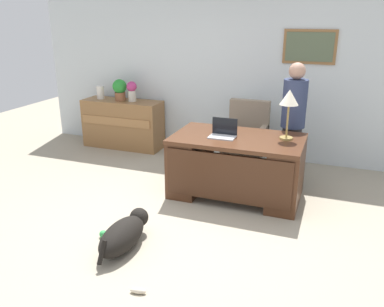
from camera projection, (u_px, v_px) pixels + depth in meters
ground_plane at (176, 224)px, 4.42m from camera, size 12.00×12.00×0.00m
back_wall at (238, 72)px, 6.27m from camera, size 7.00×0.16×2.70m
desk at (236, 165)px, 5.00m from camera, size 1.61×0.95×0.78m
credenza at (123, 124)px, 6.92m from camera, size 1.39×0.50×0.83m
armchair at (246, 139)px, 5.91m from camera, size 0.60×0.59×1.02m
person_standing at (293, 123)px, 5.32m from camera, size 0.32×0.32×1.64m
dog_lying at (124, 234)px, 3.93m from camera, size 0.32×0.85×0.30m
laptop at (223, 132)px, 4.89m from camera, size 0.32×0.22×0.22m
desk_lamp at (289, 101)px, 4.66m from camera, size 0.22×0.22×0.60m
vase_with_flowers at (132, 90)px, 6.65m from camera, size 0.17×0.17×0.34m
vase_empty at (100, 92)px, 6.88m from camera, size 0.13×0.13×0.22m
potted_plant at (120, 89)px, 6.72m from camera, size 0.24×0.24×0.36m
dog_toy_ball at (103, 234)px, 4.15m from camera, size 0.08×0.08×0.08m
dog_toy_bone at (138, 291)px, 3.32m from camera, size 0.15×0.07×0.05m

